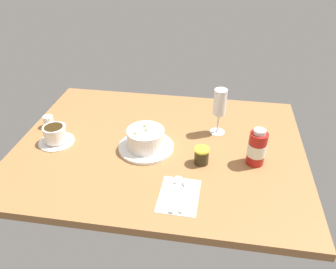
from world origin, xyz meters
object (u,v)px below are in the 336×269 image
Objects in this scene: jam_jar at (202,156)px; sauce_bottle_red at (257,148)px; cutlery_setting at (179,194)px; coffee_cup at (55,135)px; porridge_bowl at (146,140)px; wine_glass at (220,104)px; creamer_jug at (49,121)px.

jam_jar is 0.45× the size of sauce_bottle_red.
cutlery_setting is 55.75cm from coffee_cup.
jam_jar is at bearing -170.68° from sauce_bottle_red.
porridge_bowl reaches higher than jam_jar.
sauce_bottle_red is (13.97, -18.10, -6.39)cm from wine_glass.
cutlery_setting is 1.24× the size of coffee_cup.
jam_jar is 19.45cm from sauce_bottle_red.
creamer_jug is at bearing 167.64° from jam_jar.
creamer_jug is 0.88× the size of jam_jar.
sauce_bottle_red is at bearing -3.27° from porridge_bowl.
cutlery_setting is 0.89× the size of wine_glass.
wine_glass is (26.34, 15.79, 8.80)cm from porridge_bowl.
coffee_cup is 2.51× the size of creamer_jug.
porridge_bowl is at bearing 124.56° from cutlery_setting.
wine_glass is (61.89, 17.15, 9.54)cm from coffee_cup.
sauce_bottle_red reaches higher than creamer_jug.
cutlery_setting is at bearing -22.78° from coffee_cup.
cutlery_setting is (15.78, -22.91, -3.75)cm from porridge_bowl.
creamer_jug is (-7.81, 10.13, -0.71)cm from coffee_cup.
wine_glass is at bearing 127.67° from sauce_bottle_red.
sauce_bottle_red is (75.86, -0.95, 3.15)cm from coffee_cup.
jam_jar is (64.75, -14.19, 0.58)cm from creamer_jug.
coffee_cup is at bearing -164.51° from wine_glass.
porridge_bowl is at bearing 2.18° from coffee_cup.
wine_glass is at bearing 30.95° from porridge_bowl.
coffee_cup reaches higher than creamer_jug.
cutlery_setting is 18.60cm from jam_jar.
cutlery_setting is at bearing -28.19° from creamer_jug.
creamer_jug is at bearing 172.45° from sauce_bottle_red.
jam_jar is at bearing -103.14° from wine_glass.
creamer_jug is at bearing 127.63° from coffee_cup.
coffee_cup is at bearing 179.28° from sauce_bottle_red.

